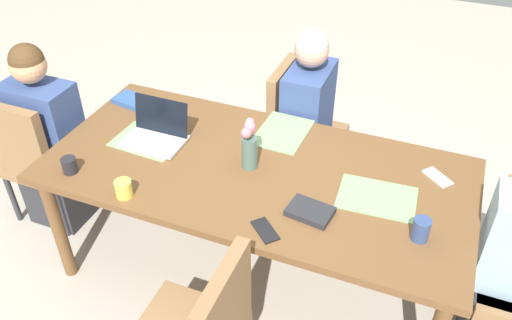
{
  "coord_description": "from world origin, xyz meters",
  "views": [
    {
      "loc": [
        -0.78,
        1.93,
        2.39
      ],
      "look_at": [
        0.0,
        0.0,
        0.8
      ],
      "focal_mm": 36.87,
      "sensor_mm": 36.0,
      "label": 1
    }
  ],
  "objects_px": {
    "laptop_head_right_left_far": "(157,133)",
    "coffee_mug_near_left": "(421,229)",
    "dining_table": "(256,179)",
    "book_blue_cover": "(310,211)",
    "phone_silver": "(438,177)",
    "person_head_right_left_far": "(52,146)",
    "book_red_cover": "(131,100)",
    "flower_vase": "(249,145)",
    "chair_near_left_near": "(298,125)",
    "chair_head_right_left_far": "(37,154)",
    "coffee_mug_centre_left": "(69,165)",
    "person_near_left_near": "(306,129)",
    "phone_black": "(265,230)",
    "coffee_mug_near_right": "(124,189)"
  },
  "relations": [
    {
      "from": "laptop_head_right_left_far",
      "to": "coffee_mug_near_left",
      "type": "distance_m",
      "value": 1.44
    },
    {
      "from": "dining_table",
      "to": "book_blue_cover",
      "type": "xyz_separation_m",
      "value": [
        -0.35,
        0.22,
        0.09
      ]
    },
    {
      "from": "phone_silver",
      "to": "person_head_right_left_far",
      "type": "bearing_deg",
      "value": -132.97
    },
    {
      "from": "book_red_cover",
      "to": "phone_silver",
      "type": "relative_size",
      "value": 1.33
    },
    {
      "from": "laptop_head_right_left_far",
      "to": "flower_vase",
      "type": "bearing_deg",
      "value": 176.57
    },
    {
      "from": "laptop_head_right_left_far",
      "to": "coffee_mug_near_left",
      "type": "height_order",
      "value": "laptop_head_right_left_far"
    },
    {
      "from": "flower_vase",
      "to": "person_head_right_left_far",
      "type": "bearing_deg",
      "value": -0.31
    },
    {
      "from": "chair_near_left_near",
      "to": "chair_head_right_left_far",
      "type": "relative_size",
      "value": 1.0
    },
    {
      "from": "laptop_head_right_left_far",
      "to": "book_blue_cover",
      "type": "bearing_deg",
      "value": 165.04
    },
    {
      "from": "chair_head_right_left_far",
      "to": "coffee_mug_centre_left",
      "type": "height_order",
      "value": "chair_head_right_left_far"
    },
    {
      "from": "flower_vase",
      "to": "coffee_mug_centre_left",
      "type": "distance_m",
      "value": 0.9
    },
    {
      "from": "coffee_mug_near_left",
      "to": "chair_near_left_near",
      "type": "bearing_deg",
      "value": -49.38
    },
    {
      "from": "dining_table",
      "to": "person_near_left_near",
      "type": "height_order",
      "value": "person_near_left_near"
    },
    {
      "from": "coffee_mug_centre_left",
      "to": "book_red_cover",
      "type": "distance_m",
      "value": 0.69
    },
    {
      "from": "chair_head_right_left_far",
      "to": "book_red_cover",
      "type": "xyz_separation_m",
      "value": [
        -0.47,
        -0.38,
        0.27
      ]
    },
    {
      "from": "chair_head_right_left_far",
      "to": "phone_silver",
      "type": "xyz_separation_m",
      "value": [
        -2.26,
        -0.33,
        0.26
      ]
    },
    {
      "from": "chair_near_left_near",
      "to": "chair_head_right_left_far",
      "type": "xyz_separation_m",
      "value": [
        1.36,
        0.89,
        0.0
      ]
    },
    {
      "from": "book_blue_cover",
      "to": "person_near_left_near",
      "type": "bearing_deg",
      "value": -64.6
    },
    {
      "from": "person_near_left_near",
      "to": "person_head_right_left_far",
      "type": "xyz_separation_m",
      "value": [
        1.38,
        0.76,
        0.0
      ]
    },
    {
      "from": "chair_near_left_near",
      "to": "book_red_cover",
      "type": "xyz_separation_m",
      "value": [
        0.89,
        0.51,
        0.27
      ]
    },
    {
      "from": "coffee_mug_near_left",
      "to": "phone_black",
      "type": "xyz_separation_m",
      "value": [
        0.63,
        0.21,
        -0.05
      ]
    },
    {
      "from": "chair_near_left_near",
      "to": "laptop_head_right_left_far",
      "type": "xyz_separation_m",
      "value": [
        0.55,
        0.79,
        0.3
      ]
    },
    {
      "from": "person_head_right_left_far",
      "to": "flower_vase",
      "type": "height_order",
      "value": "person_head_right_left_far"
    },
    {
      "from": "dining_table",
      "to": "flower_vase",
      "type": "bearing_deg",
      "value": 6.07
    },
    {
      "from": "person_head_right_left_far",
      "to": "phone_silver",
      "type": "bearing_deg",
      "value": -173.33
    },
    {
      "from": "chair_head_right_left_far",
      "to": "coffee_mug_near_right",
      "type": "relative_size",
      "value": 10.57
    },
    {
      "from": "chair_near_left_near",
      "to": "coffee_mug_centre_left",
      "type": "relative_size",
      "value": 11.05
    },
    {
      "from": "person_near_left_near",
      "to": "chair_head_right_left_far",
      "type": "bearing_deg",
      "value": 30.05
    },
    {
      "from": "flower_vase",
      "to": "person_near_left_near",
      "type": "bearing_deg",
      "value": -95.45
    },
    {
      "from": "phone_silver",
      "to": "chair_head_right_left_far",
      "type": "bearing_deg",
      "value": -131.28
    },
    {
      "from": "person_head_right_left_far",
      "to": "coffee_mug_near_left",
      "type": "distance_m",
      "value": 2.2
    },
    {
      "from": "person_near_left_near",
      "to": "person_head_right_left_far",
      "type": "distance_m",
      "value": 1.57
    },
    {
      "from": "chair_near_left_near",
      "to": "dining_table",
      "type": "bearing_deg",
      "value": 92.58
    },
    {
      "from": "flower_vase",
      "to": "book_blue_cover",
      "type": "distance_m",
      "value": 0.46
    },
    {
      "from": "phone_black",
      "to": "coffee_mug_near_left",
      "type": "bearing_deg",
      "value": 60.23
    },
    {
      "from": "phone_black",
      "to": "flower_vase",
      "type": "bearing_deg",
      "value": 163.22
    },
    {
      "from": "chair_near_left_near",
      "to": "phone_black",
      "type": "bearing_deg",
      "value": 101.18
    },
    {
      "from": "coffee_mug_near_left",
      "to": "phone_black",
      "type": "distance_m",
      "value": 0.66
    },
    {
      "from": "chair_near_left_near",
      "to": "coffee_mug_near_left",
      "type": "height_order",
      "value": "chair_near_left_near"
    },
    {
      "from": "dining_table",
      "to": "phone_silver",
      "type": "bearing_deg",
      "value": -163.14
    },
    {
      "from": "dining_table",
      "to": "coffee_mug_centre_left",
      "type": "height_order",
      "value": "coffee_mug_centre_left"
    },
    {
      "from": "dining_table",
      "to": "person_head_right_left_far",
      "type": "distance_m",
      "value": 1.35
    },
    {
      "from": "person_head_right_left_far",
      "to": "book_blue_cover",
      "type": "xyz_separation_m",
      "value": [
        -1.69,
        0.23,
        0.24
      ]
    },
    {
      "from": "dining_table",
      "to": "chair_head_right_left_far",
      "type": "bearing_deg",
      "value": 2.92
    },
    {
      "from": "person_head_right_left_far",
      "to": "flower_vase",
      "type": "xyz_separation_m",
      "value": [
        -1.3,
        0.01,
        0.37
      ]
    },
    {
      "from": "book_red_cover",
      "to": "coffee_mug_centre_left",
      "type": "bearing_deg",
      "value": 105.98
    },
    {
      "from": "coffee_mug_centre_left",
      "to": "phone_black",
      "type": "relative_size",
      "value": 0.54
    },
    {
      "from": "laptop_head_right_left_far",
      "to": "phone_silver",
      "type": "distance_m",
      "value": 1.46
    },
    {
      "from": "coffee_mug_near_right",
      "to": "phone_silver",
      "type": "bearing_deg",
      "value": -153.02
    },
    {
      "from": "book_red_cover",
      "to": "book_blue_cover",
      "type": "relative_size",
      "value": 1.0
    }
  ]
}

